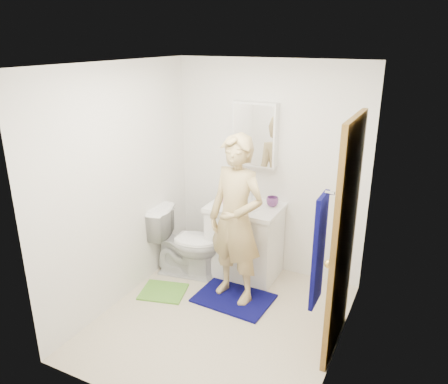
# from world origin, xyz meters

# --- Properties ---
(floor) EXTENTS (2.20, 2.40, 0.02)m
(floor) POSITION_xyz_m (0.00, 0.00, -0.01)
(floor) COLOR beige
(floor) RESTS_ON ground
(ceiling) EXTENTS (2.20, 2.40, 0.02)m
(ceiling) POSITION_xyz_m (0.00, 0.00, 2.41)
(ceiling) COLOR white
(ceiling) RESTS_ON ground
(wall_back) EXTENTS (2.20, 0.02, 2.40)m
(wall_back) POSITION_xyz_m (0.00, 1.21, 1.20)
(wall_back) COLOR white
(wall_back) RESTS_ON ground
(wall_front) EXTENTS (2.20, 0.02, 2.40)m
(wall_front) POSITION_xyz_m (0.00, -1.21, 1.20)
(wall_front) COLOR white
(wall_front) RESTS_ON ground
(wall_left) EXTENTS (0.02, 2.40, 2.40)m
(wall_left) POSITION_xyz_m (-1.11, 0.00, 1.20)
(wall_left) COLOR white
(wall_left) RESTS_ON ground
(wall_right) EXTENTS (0.02, 2.40, 2.40)m
(wall_right) POSITION_xyz_m (1.11, 0.00, 1.20)
(wall_right) COLOR white
(wall_right) RESTS_ON ground
(vanity_cabinet) EXTENTS (0.75, 0.55, 0.80)m
(vanity_cabinet) POSITION_xyz_m (-0.15, 0.91, 0.40)
(vanity_cabinet) COLOR white
(vanity_cabinet) RESTS_ON floor
(countertop) EXTENTS (0.79, 0.59, 0.05)m
(countertop) POSITION_xyz_m (-0.15, 0.91, 0.83)
(countertop) COLOR white
(countertop) RESTS_ON vanity_cabinet
(sink_basin) EXTENTS (0.40, 0.40, 0.03)m
(sink_basin) POSITION_xyz_m (-0.15, 0.91, 0.84)
(sink_basin) COLOR white
(sink_basin) RESTS_ON countertop
(faucet) EXTENTS (0.03, 0.03, 0.12)m
(faucet) POSITION_xyz_m (-0.15, 1.09, 0.91)
(faucet) COLOR silver
(faucet) RESTS_ON countertop
(medicine_cabinet) EXTENTS (0.50, 0.12, 0.70)m
(medicine_cabinet) POSITION_xyz_m (-0.15, 1.14, 1.60)
(medicine_cabinet) COLOR white
(medicine_cabinet) RESTS_ON wall_back
(mirror_panel) EXTENTS (0.46, 0.01, 0.66)m
(mirror_panel) POSITION_xyz_m (-0.15, 1.08, 1.60)
(mirror_panel) COLOR white
(mirror_panel) RESTS_ON wall_back
(door) EXTENTS (0.05, 0.80, 2.05)m
(door) POSITION_xyz_m (1.07, 0.15, 1.02)
(door) COLOR olive
(door) RESTS_ON ground
(door_knob) EXTENTS (0.07, 0.07, 0.07)m
(door_knob) POSITION_xyz_m (1.03, -0.17, 0.95)
(door_knob) COLOR gold
(door_knob) RESTS_ON door
(towel) EXTENTS (0.03, 0.24, 0.80)m
(towel) POSITION_xyz_m (1.03, -0.57, 1.25)
(towel) COLOR #08084F
(towel) RESTS_ON wall_right
(towel_hook) EXTENTS (0.06, 0.02, 0.02)m
(towel_hook) POSITION_xyz_m (1.07, -0.57, 1.67)
(towel_hook) COLOR silver
(towel_hook) RESTS_ON wall_right
(toilet) EXTENTS (0.85, 0.57, 0.80)m
(toilet) POSITION_xyz_m (-0.75, 0.63, 0.40)
(toilet) COLOR white
(toilet) RESTS_ON floor
(bath_mat) EXTENTS (0.80, 0.60, 0.02)m
(bath_mat) POSITION_xyz_m (-0.04, 0.38, 0.01)
(bath_mat) COLOR #08084F
(bath_mat) RESTS_ON floor
(green_rug) EXTENTS (0.55, 0.50, 0.02)m
(green_rug) POSITION_xyz_m (-0.77, 0.16, 0.01)
(green_rug) COLOR #64AB39
(green_rug) RESTS_ON floor
(soap_dispenser) EXTENTS (0.09, 0.10, 0.19)m
(soap_dispenser) POSITION_xyz_m (-0.36, 0.90, 0.95)
(soap_dispenser) COLOR #C75D82
(soap_dispenser) RESTS_ON countertop
(toothbrush_cup) EXTENTS (0.15, 0.15, 0.10)m
(toothbrush_cup) POSITION_xyz_m (0.12, 1.03, 0.90)
(toothbrush_cup) COLOR #6C397D
(toothbrush_cup) RESTS_ON countertop
(man) EXTENTS (0.71, 0.55, 1.73)m
(man) POSITION_xyz_m (-0.03, 0.42, 0.89)
(man) COLOR tan
(man) RESTS_ON bath_mat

